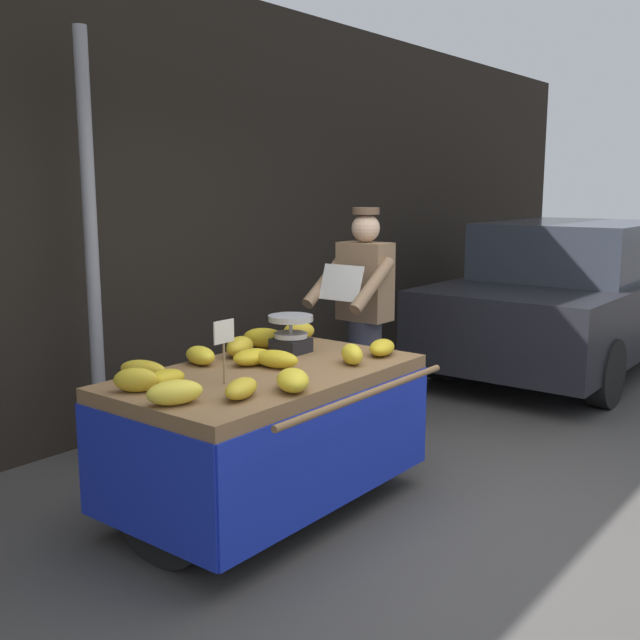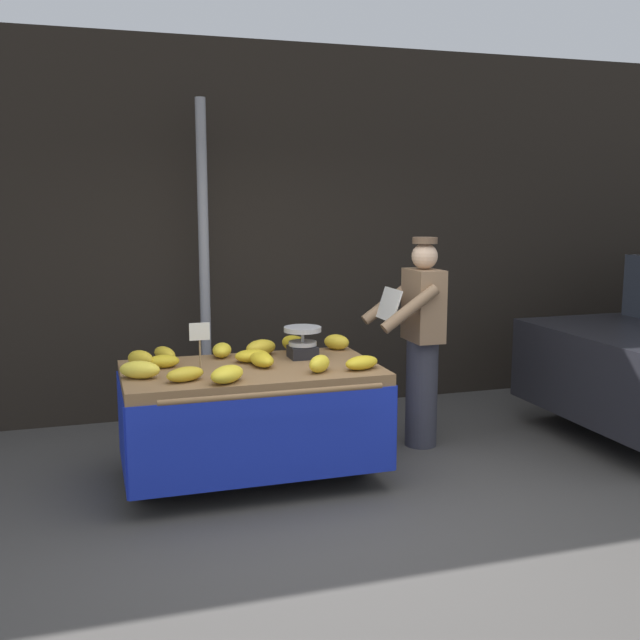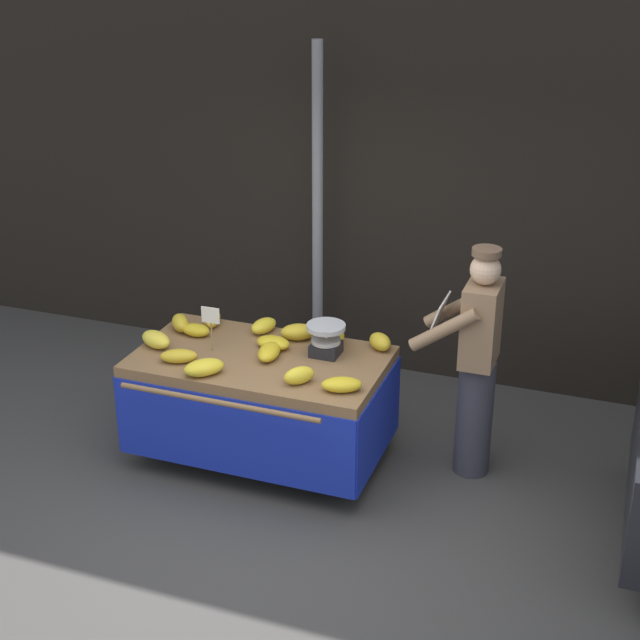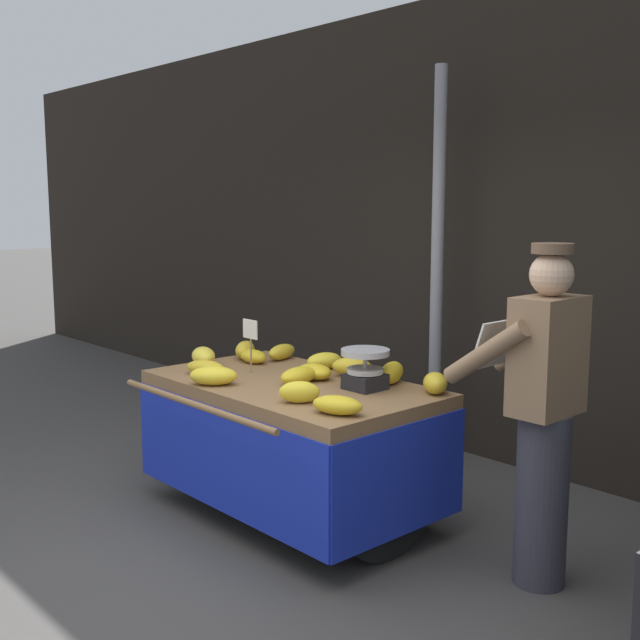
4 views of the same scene
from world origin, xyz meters
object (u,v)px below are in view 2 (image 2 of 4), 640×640
(banana_bunch_0, at_px, (319,364))
(banana_bunch_5, at_px, (140,370))
(banana_bunch_7, at_px, (252,356))
(banana_bunch_9, at_px, (337,342))
(vendor_person, at_px, (421,341))
(banana_bunch_10, at_px, (262,360))
(banana_bunch_12, at_px, (141,359))
(banana_cart, at_px, (252,398))
(weighing_scale, at_px, (303,342))
(street_pole, at_px, (204,266))
(banana_bunch_3, at_px, (165,354))
(banana_bunch_11, at_px, (164,361))
(banana_bunch_4, at_px, (295,344))
(banana_bunch_8, at_px, (362,363))
(price_sign, at_px, (200,336))
(banana_bunch_1, at_px, (227,374))
(banana_bunch_6, at_px, (222,350))
(banana_bunch_13, at_px, (185,374))
(banana_bunch_2, at_px, (261,348))

(banana_bunch_0, height_order, banana_bunch_5, same)
(banana_bunch_7, relative_size, banana_bunch_9, 1.22)
(banana_bunch_9, bearing_deg, banana_bunch_0, -117.12)
(banana_bunch_5, distance_m, vendor_person, 2.31)
(banana_bunch_10, relative_size, banana_bunch_12, 1.21)
(banana_cart, distance_m, weighing_scale, 0.58)
(street_pole, relative_size, vendor_person, 1.67)
(banana_bunch_3, bearing_deg, banana_bunch_11, -97.62)
(banana_bunch_4, relative_size, banana_bunch_8, 1.06)
(banana_bunch_5, relative_size, banana_bunch_12, 1.20)
(banana_bunch_11, bearing_deg, banana_bunch_10, -14.43)
(banana_cart, xyz_separation_m, banana_bunch_0, (0.42, -0.29, 0.28))
(banana_bunch_5, height_order, banana_bunch_12, banana_bunch_12)
(price_sign, relative_size, banana_bunch_9, 1.64)
(banana_bunch_1, xyz_separation_m, banana_bunch_4, (0.68, 0.81, 0.01))
(banana_bunch_9, relative_size, banana_bunch_12, 0.92)
(banana_bunch_12, bearing_deg, banana_bunch_7, -4.29)
(street_pole, xyz_separation_m, banana_bunch_0, (0.51, -1.75, -0.53))
(street_pole, distance_m, banana_bunch_9, 1.47)
(banana_bunch_0, xyz_separation_m, banana_bunch_1, (-0.66, -0.10, -0.00))
(banana_bunch_7, distance_m, banana_bunch_11, 0.63)
(banana_bunch_6, bearing_deg, banana_bunch_3, -178.70)
(banana_bunch_1, bearing_deg, banana_bunch_12, 129.69)
(vendor_person, bearing_deg, banana_bunch_4, 177.64)
(banana_bunch_11, height_order, vendor_person, vendor_person)
(banana_cart, bearing_deg, weighing_scale, 23.78)
(weighing_scale, xyz_separation_m, banana_bunch_13, (-0.93, -0.47, -0.07))
(banana_bunch_9, bearing_deg, banana_bunch_11, -169.95)
(weighing_scale, distance_m, banana_bunch_5, 1.24)
(banana_cart, relative_size, weighing_scale, 6.47)
(weighing_scale, distance_m, banana_bunch_13, 1.05)
(banana_cart, xyz_separation_m, banana_bunch_6, (-0.14, 0.40, 0.28))
(vendor_person, bearing_deg, street_pole, 145.34)
(price_sign, bearing_deg, banana_bunch_4, 29.15)
(banana_bunch_0, relative_size, vendor_person, 0.13)
(banana_bunch_13, bearing_deg, banana_bunch_0, -0.66)
(banana_bunch_10, height_order, banana_bunch_13, banana_bunch_10)
(street_pole, xyz_separation_m, banana_bunch_8, (0.82, -1.76, -0.54))
(banana_bunch_13, bearing_deg, banana_cart, 29.50)
(banana_cart, relative_size, banana_bunch_7, 7.16)
(banana_bunch_2, height_order, banana_bunch_3, banana_bunch_2)
(banana_cart, xyz_separation_m, banana_bunch_7, (0.04, 0.15, 0.27))
(banana_cart, relative_size, banana_bunch_5, 6.63)
(banana_bunch_3, xyz_separation_m, banana_bunch_12, (-0.18, -0.18, 0.01))
(banana_bunch_11, bearing_deg, banana_bunch_12, 163.59)
(banana_bunch_0, height_order, banana_bunch_13, banana_bunch_0)
(banana_cart, distance_m, banana_bunch_10, 0.28)
(banana_bunch_4, bearing_deg, banana_bunch_2, -169.55)
(banana_bunch_9, bearing_deg, price_sign, -158.89)
(banana_bunch_5, xyz_separation_m, banana_bunch_8, (1.49, -0.19, -0.01))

